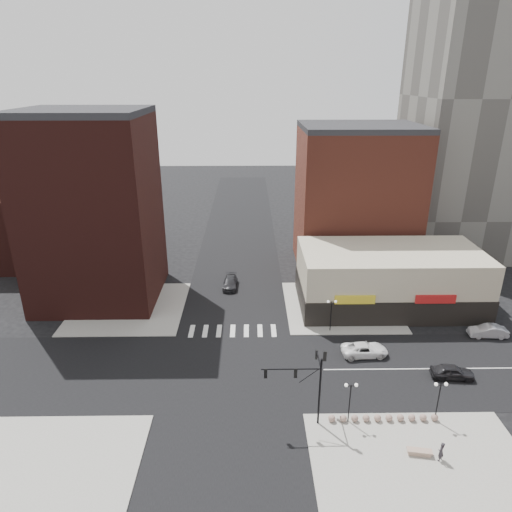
{
  "coord_description": "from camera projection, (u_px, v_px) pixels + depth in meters",
  "views": [
    {
      "loc": [
        2.09,
        -41.11,
        29.59
      ],
      "look_at": [
        2.77,
        5.75,
        11.0
      ],
      "focal_mm": 32.0,
      "sensor_mm": 36.0,
      "label": 1
    }
  ],
  "objects": [
    {
      "name": "road_ns",
      "position": [
        231.0,
        370.0,
        49.09
      ],
      "size": [
        14.0,
        200.0,
        0.02
      ],
      "primitive_type": "cube",
      "color": "black",
      "rests_on": "ground"
    },
    {
      "name": "street_lamp_ne",
      "position": [
        331.0,
        308.0,
        55.47
      ],
      "size": [
        1.22,
        0.32,
        4.16
      ],
      "color": "black",
      "rests_on": "sidewalk_ne"
    },
    {
      "name": "stone_bench",
      "position": [
        419.0,
        452.0,
        37.98
      ],
      "size": [
        2.12,
        0.95,
        0.48
      ],
      "rotation": [
        0.0,
        0.0,
        -0.16
      ],
      "color": "tan",
      "rests_on": "sidewalk_se"
    },
    {
      "name": "sidewalk_sw",
      "position": [
        38.0,
        484.0,
        35.4
      ],
      "size": [
        15.0,
        15.0,
        0.12
      ],
      "primitive_type": "cube",
      "color": "gray",
      "rests_on": "ground"
    },
    {
      "name": "white_suv",
      "position": [
        365.0,
        350.0,
        51.56
      ],
      "size": [
        5.38,
        2.77,
        1.45
      ],
      "primitive_type": "imported",
      "rotation": [
        0.0,
        0.0,
        1.64
      ],
      "color": "white",
      "rests_on": "ground"
    },
    {
      "name": "sidewalk_se",
      "position": [
        426.0,
        474.0,
        36.27
      ],
      "size": [
        18.0,
        14.0,
        0.12
      ],
      "primitive_type": "cube",
      "color": "gray",
      "rests_on": "ground"
    },
    {
      "name": "sidewalk_nw",
      "position": [
        129.0,
        307.0,
        62.35
      ],
      "size": [
        15.0,
        15.0,
        0.12
      ],
      "primitive_type": "cube",
      "color": "gray",
      "rests_on": "ground"
    },
    {
      "name": "street_lamp_se_a",
      "position": [
        351.0,
        393.0,
        40.59
      ],
      "size": [
        1.22,
        0.32,
        4.16
      ],
      "color": "black",
      "rests_on": "sidewalk_se"
    },
    {
      "name": "building_ne_midrise",
      "position": [
        355.0,
        201.0,
        72.71
      ],
      "size": [
        18.0,
        15.0,
        22.0
      ],
      "primitive_type": "cube",
      "color": "brown",
      "rests_on": "ground"
    },
    {
      "name": "pedestrian",
      "position": [
        441.0,
        452.0,
        37.2
      ],
      "size": [
        0.77,
        0.76,
        1.79
      ],
      "primitive_type": "imported",
      "rotation": [
        0.0,
        0.0,
        3.88
      ],
      "color": "#29262C",
      "rests_on": "sidewalk_se"
    },
    {
      "name": "traffic_signal",
      "position": [
        309.0,
        376.0,
        40.08
      ],
      "size": [
        5.59,
        3.09,
        7.77
      ],
      "color": "black",
      "rests_on": "ground"
    },
    {
      "name": "dark_sedan_east",
      "position": [
        452.0,
        372.0,
        47.65
      ],
      "size": [
        4.53,
        2.16,
        1.49
      ],
      "primitive_type": "imported",
      "rotation": [
        0.0,
        0.0,
        1.48
      ],
      "color": "black",
      "rests_on": "ground"
    },
    {
      "name": "dark_sedan_north",
      "position": [
        230.0,
        283.0,
        68.17
      ],
      "size": [
        2.21,
        5.07,
        1.45
      ],
      "primitive_type": "imported",
      "rotation": [
        0.0,
        0.0,
        -0.03
      ],
      "color": "black",
      "rests_on": "ground"
    },
    {
      "name": "street_lamp_se_b",
      "position": [
        440.0,
        392.0,
        40.7
      ],
      "size": [
        1.22,
        0.32,
        4.16
      ],
      "color": "black",
      "rests_on": "sidewalk_se"
    },
    {
      "name": "silver_sedan",
      "position": [
        488.0,
        331.0,
        55.23
      ],
      "size": [
        4.62,
        1.85,
        1.49
      ],
      "primitive_type": "imported",
      "rotation": [
        0.0,
        0.0,
        -1.63
      ],
      "color": "#9E9FA4",
      "rests_on": "ground"
    },
    {
      "name": "road_ew",
      "position": [
        231.0,
        371.0,
        49.09
      ],
      "size": [
        200.0,
        14.0,
        0.02
      ],
      "primitive_type": "cube",
      "color": "black",
      "rests_on": "ground"
    },
    {
      "name": "building_ne_row",
      "position": [
        389.0,
        283.0,
        62.1
      ],
      "size": [
        24.2,
        12.2,
        8.0
      ],
      "color": "#B3AC8F",
      "rests_on": "ground"
    },
    {
      "name": "ground",
      "position": [
        231.0,
        371.0,
        49.09
      ],
      "size": [
        240.0,
        240.0,
        0.0
      ],
      "primitive_type": "plane",
      "color": "black",
      "rests_on": "ground"
    },
    {
      "name": "building_nw_low",
      "position": [
        51.0,
        223.0,
        78.05
      ],
      "size": [
        20.0,
        18.0,
        12.0
      ],
      "primitive_type": "cube",
      "color": "#361411",
      "rests_on": "ground"
    },
    {
      "name": "sidewalk_ne",
      "position": [
        340.0,
        306.0,
        62.74
      ],
      "size": [
        15.0,
        15.0,
        0.12
      ],
      "primitive_type": "cube",
      "color": "gray",
      "rests_on": "ground"
    },
    {
      "name": "building_nw",
      "position": [
        93.0,
        212.0,
        61.42
      ],
      "size": [
        16.0,
        15.0,
        25.0
      ],
      "primitive_type": "cube",
      "color": "#361411",
      "rests_on": "ground"
    },
    {
      "name": "bollard_row",
      "position": [
        383.0,
        418.0,
        41.68
      ],
      "size": [
        10.09,
        0.64,
        0.64
      ],
      "color": "gray",
      "rests_on": "sidewalk_se"
    }
  ]
}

